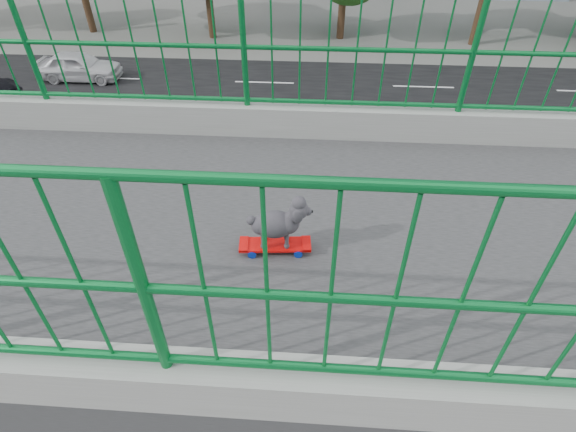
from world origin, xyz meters
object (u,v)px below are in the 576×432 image
(skateboard, at_px, (275,245))
(car_2, at_px, (194,134))
(car_7, at_px, (428,141))
(poodle, at_px, (278,222))
(car_6, at_px, (93,176))
(car_4, at_px, (79,66))
(car_1, at_px, (230,183))

(skateboard, height_order, car_2, skateboard)
(car_7, bearing_deg, poodle, 160.44)
(skateboard, relative_size, poodle, 1.15)
(car_6, distance_m, car_7, 12.06)
(car_4, relative_size, car_6, 0.73)
(skateboard, distance_m, poodle, 0.22)
(car_4, distance_m, car_6, 10.70)
(poodle, relative_size, car_1, 0.10)
(car_1, xyz_separation_m, car_4, (-9.60, -9.36, -0.01))
(car_2, height_order, car_4, car_4)
(poodle, height_order, car_6, poodle)
(car_4, height_order, car_6, car_6)
(car_4, bearing_deg, car_6, -153.74)
(poodle, height_order, car_7, poodle)
(skateboard, bearing_deg, car_4, -152.93)
(skateboard, xyz_separation_m, poodle, (-0.00, 0.02, 0.22))
(car_1, xyz_separation_m, car_6, (0.00, -4.62, 0.07))
(car_1, bearing_deg, skateboard, 14.62)
(car_6, bearing_deg, skateboard, 36.81)
(car_4, bearing_deg, skateboard, -148.20)
(car_1, distance_m, car_7, 7.70)
(car_4, bearing_deg, car_1, -135.73)
(skateboard, bearing_deg, car_1, -170.11)
(skateboard, bearing_deg, car_2, -165.55)
(car_1, xyz_separation_m, car_2, (-3.20, -1.94, -0.04))
(car_2, xyz_separation_m, car_7, (0.00, 8.94, 0.03))
(car_1, height_order, car_4, car_1)
(car_1, distance_m, car_4, 13.41)
(poodle, bearing_deg, car_2, -165.46)
(car_2, bearing_deg, car_6, 139.98)
(car_6, bearing_deg, car_4, -153.74)
(car_4, xyz_separation_m, car_6, (9.60, 4.74, 0.08))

